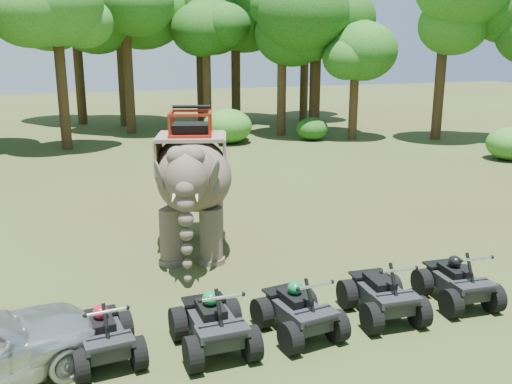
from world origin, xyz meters
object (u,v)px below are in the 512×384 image
(atv_0, at_px, (103,328))
(elephant, at_px, (192,181))
(atv_2, at_px, (299,304))
(atv_4, at_px, (458,276))
(atv_1, at_px, (213,316))
(atv_3, at_px, (383,287))

(atv_0, bearing_deg, elephant, 54.79)
(atv_2, bearing_deg, atv_4, -6.03)
(atv_0, xyz_separation_m, atv_2, (3.58, -0.31, 0.03))
(atv_1, height_order, atv_3, atv_1)
(atv_4, bearing_deg, atv_1, -174.68)
(atv_2, xyz_separation_m, atv_3, (1.88, 0.07, 0.02))
(atv_1, relative_size, atv_3, 1.02)
(atv_0, height_order, atv_2, atv_2)
(atv_0, xyz_separation_m, atv_4, (7.30, -0.22, 0.03))
(atv_4, bearing_deg, atv_3, -174.97)
(atv_1, distance_m, atv_3, 3.56)
(atv_2, bearing_deg, atv_3, -5.28)
(elephant, xyz_separation_m, atv_0, (-2.78, -4.82, -1.30))
(atv_2, xyz_separation_m, atv_4, (3.73, 0.09, -0.00))
(elephant, height_order, atv_1, elephant)
(atv_1, relative_size, atv_2, 1.05)
(atv_2, height_order, atv_3, atv_3)
(elephant, bearing_deg, atv_3, -45.15)
(atv_2, bearing_deg, elephant, 91.41)
(elephant, xyz_separation_m, atv_3, (2.68, -5.06, -1.25))
(atv_1, distance_m, atv_2, 1.68)
(atv_1, bearing_deg, atv_2, -0.62)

